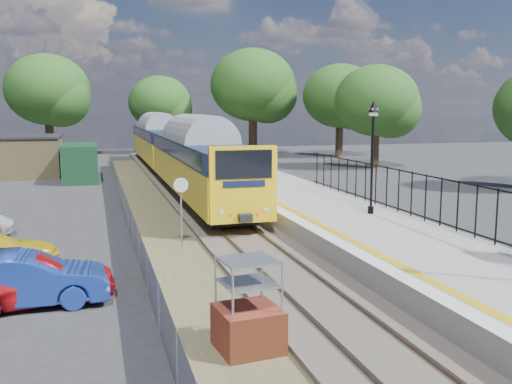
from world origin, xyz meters
name	(u,v)px	position (x,y,z in m)	size (l,w,h in m)	color
ground	(299,290)	(0.00, 0.00, 0.00)	(120.00, 120.00, 0.00)	#2D2D30
track_bed	(214,223)	(-0.47, 9.67, 0.09)	(5.90, 80.00, 0.29)	#473F38
platform	(326,217)	(4.20, 8.00, 0.45)	(5.00, 70.00, 0.90)	gray
platform_edge	(282,209)	(2.14, 8.00, 0.90)	(0.90, 70.00, 0.01)	silver
victorian_lamp_north	(373,130)	(5.30, 6.00, 4.30)	(0.44, 0.44, 4.60)	black
palisade_fence	(454,204)	(6.55, 2.24, 1.84)	(0.12, 26.00, 2.00)	black
wire_fence	(126,207)	(-4.20, 12.00, 0.60)	(0.06, 52.00, 1.20)	#999EA3
outbuilding	(20,157)	(-10.91, 31.21, 1.52)	(10.80, 10.10, 3.12)	#927E52
tree_line	(165,94)	(1.40, 42.00, 6.61)	(56.80, 43.80, 11.88)	#332319
train	(173,148)	(0.00, 26.74, 2.34)	(2.82, 40.83, 3.51)	yellow
brick_plinth	(248,307)	(-2.50, -3.62, 0.99)	(1.42, 1.42, 2.07)	#964226
speed_sign	(181,201)	(-2.50, 5.83, 1.79)	(0.53, 0.15, 2.66)	#999EA3
car_red	(32,278)	(-7.22, 0.83, 0.72)	(1.71, 4.25, 1.45)	#B71017
car_blue	(23,280)	(-7.42, 0.72, 0.72)	(1.53, 4.38, 1.44)	navy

